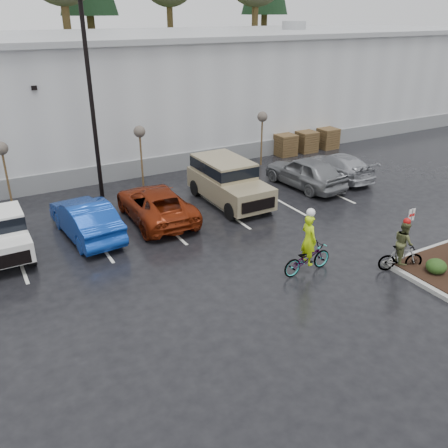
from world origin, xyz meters
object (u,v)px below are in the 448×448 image
car_grey (305,172)px  cyclist_hivis (308,253)px  pallet_stack_a (285,145)px  pallet_stack_b (306,142)px  car_blue (86,218)px  lamppost (89,80)px  pallet_stack_c (327,138)px  fire_lane_sign (409,229)px  car_far_silver (337,166)px  sapling_east (262,120)px  suv_tan (229,183)px  car_red (156,204)px  cyclist_olive (402,251)px  sapling_mid (140,135)px  sapling_west (2,152)px

car_grey → cyclist_hivis: 9.03m
pallet_stack_a → pallet_stack_b: 1.70m
cyclist_hivis → car_blue: bearing=39.8°
lamppost → cyclist_hivis: size_ratio=3.78×
car_grey → pallet_stack_c: bearing=-143.5°
fire_lane_sign → car_far_silver: 9.86m
sapling_east → fire_lane_sign: size_ratio=1.45×
car_grey → car_far_silver: size_ratio=1.02×
suv_tan → pallet_stack_b: bearing=31.1°
lamppost → car_far_silver: (12.33, -3.07, -5.00)m
pallet_stack_a → suv_tan: suv_tan is taller
car_red → suv_tan: size_ratio=1.03×
car_blue → car_red: (3.13, 0.21, -0.05)m
car_blue → cyclist_olive: size_ratio=2.34×
pallet_stack_a → cyclist_hivis: cyclist_hivis is taller
sapling_east → pallet_stack_b: sapling_east is taller
sapling_east → car_far_silver: sapling_east is taller
sapling_east → car_far_silver: (2.33, -4.07, -2.04)m
sapling_mid → car_far_silver: (9.83, -4.07, -2.04)m
sapling_mid → pallet_stack_c: size_ratio=2.37×
sapling_west → car_blue: (2.28, -4.71, -1.94)m
pallet_stack_c → fire_lane_sign: bearing=-120.7°
pallet_stack_c → cyclist_hivis: cyclist_hivis is taller
cyclist_hivis → lamppost: bearing=20.5°
sapling_west → car_red: bearing=-39.8°
sapling_east → car_blue: size_ratio=0.67×
lamppost → sapling_mid: size_ratio=2.88×
suv_tan → car_blue: bearing=-177.5°
pallet_stack_a → suv_tan: size_ratio=0.26×
sapling_mid → sapling_east: (7.50, 0.00, 0.00)m
sapling_west → suv_tan: bearing=-25.5°
lamppost → sapling_east: bearing=5.7°
car_grey → car_far_silver: bearing=-177.8°
car_blue → suv_tan: size_ratio=0.93×
pallet_stack_a → pallet_stack_b: bearing=0.0°
car_blue → suv_tan: 6.98m
car_grey → pallet_stack_a: bearing=-120.9°
car_blue → pallet_stack_c: bearing=-167.1°
fire_lane_sign → sapling_mid: bearing=112.5°
lamppost → car_red: size_ratio=1.76×
pallet_stack_a → car_red: (-11.08, -5.51, 0.06)m
car_blue → cyclist_hivis: (6.03, -6.79, -0.03)m
lamppost → sapling_mid: lamppost is taller
pallet_stack_c → cyclist_olive: cyclist_olive is taller
sapling_west → sapling_mid: size_ratio=1.00×
car_far_silver → pallet_stack_a: bearing=-90.1°
sapling_mid → car_red: bearing=-103.5°
fire_lane_sign → cyclist_olive: 0.87m
sapling_east → car_red: 9.90m
sapling_mid → pallet_stack_b: bearing=4.9°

